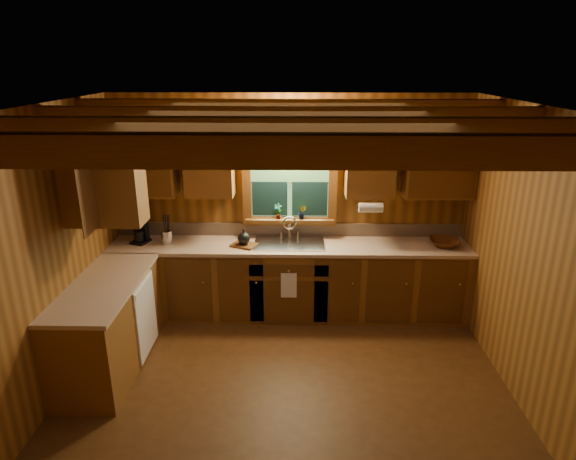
# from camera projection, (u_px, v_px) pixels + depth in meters

# --- Properties ---
(room) EXTENTS (4.20, 4.20, 4.20)m
(room) POSITION_uv_depth(u_px,v_px,m) (286.00, 267.00, 4.13)
(room) COLOR #4B2C12
(room) RESTS_ON ground
(ceiling_beams) EXTENTS (4.20, 2.54, 0.18)m
(ceiling_beams) POSITION_uv_depth(u_px,v_px,m) (286.00, 123.00, 3.74)
(ceiling_beams) COLOR brown
(ceiling_beams) RESTS_ON room
(base_cabinets) EXTENTS (4.20, 2.22, 0.86)m
(base_cabinets) POSITION_uv_depth(u_px,v_px,m) (246.00, 292.00, 5.64)
(base_cabinets) COLOR brown
(base_cabinets) RESTS_ON ground
(countertop) EXTENTS (4.20, 2.24, 0.04)m
(countertop) POSITION_uv_depth(u_px,v_px,m) (246.00, 255.00, 5.50)
(countertop) COLOR tan
(countertop) RESTS_ON base_cabinets
(backsplash) EXTENTS (4.20, 0.02, 0.16)m
(backsplash) POSITION_uv_depth(u_px,v_px,m) (290.00, 229.00, 6.02)
(backsplash) COLOR tan
(backsplash) RESTS_ON room
(dishwasher_panel) EXTENTS (0.02, 0.60, 0.80)m
(dishwasher_panel) POSITION_uv_depth(u_px,v_px,m) (146.00, 317.00, 5.09)
(dishwasher_panel) COLOR white
(dishwasher_panel) RESTS_ON base_cabinets
(upper_cabinets) EXTENTS (4.19, 1.77, 0.78)m
(upper_cabinets) POSITION_uv_depth(u_px,v_px,m) (237.00, 168.00, 5.31)
(upper_cabinets) COLOR brown
(upper_cabinets) RESTS_ON room
(window) EXTENTS (1.12, 0.08, 1.00)m
(window) POSITION_uv_depth(u_px,v_px,m) (290.00, 186.00, 5.82)
(window) COLOR brown
(window) RESTS_ON room
(window_sill) EXTENTS (1.06, 0.14, 0.04)m
(window_sill) POSITION_uv_depth(u_px,v_px,m) (290.00, 220.00, 5.91)
(window_sill) COLOR brown
(window_sill) RESTS_ON room
(wall_sconce) EXTENTS (0.45, 0.21, 0.17)m
(wall_sconce) POSITION_uv_depth(u_px,v_px,m) (290.00, 134.00, 5.50)
(wall_sconce) COLOR black
(wall_sconce) RESTS_ON room
(paper_towel_roll) EXTENTS (0.27, 0.11, 0.11)m
(paper_towel_roll) POSITION_uv_depth(u_px,v_px,m) (371.00, 208.00, 5.54)
(paper_towel_roll) COLOR white
(paper_towel_roll) RESTS_ON upper_cabinets
(dish_towel) EXTENTS (0.18, 0.01, 0.30)m
(dish_towel) POSITION_uv_depth(u_px,v_px,m) (289.00, 285.00, 5.58)
(dish_towel) COLOR white
(dish_towel) RESTS_ON base_cabinets
(sink) EXTENTS (0.82, 0.48, 0.43)m
(sink) POSITION_uv_depth(u_px,v_px,m) (289.00, 247.00, 5.79)
(sink) COLOR silver
(sink) RESTS_ON countertop
(coffee_maker) EXTENTS (0.17, 0.22, 0.30)m
(coffee_maker) POSITION_uv_depth(u_px,v_px,m) (140.00, 230.00, 5.79)
(coffee_maker) COLOR black
(coffee_maker) RESTS_ON countertop
(utensil_crock) EXTENTS (0.13, 0.13, 0.36)m
(utensil_crock) POSITION_uv_depth(u_px,v_px,m) (167.00, 236.00, 5.75)
(utensil_crock) COLOR silver
(utensil_crock) RESTS_ON countertop
(cutting_board) EXTENTS (0.33, 0.29, 0.02)m
(cutting_board) POSITION_uv_depth(u_px,v_px,m) (244.00, 245.00, 5.70)
(cutting_board) COLOR #4F2D11
(cutting_board) RESTS_ON countertop
(teakettle) EXTENTS (0.14, 0.14, 0.18)m
(teakettle) POSITION_uv_depth(u_px,v_px,m) (244.00, 238.00, 5.67)
(teakettle) COLOR black
(teakettle) RESTS_ON cutting_board
(wicker_basket) EXTENTS (0.39, 0.39, 0.08)m
(wicker_basket) POSITION_uv_depth(u_px,v_px,m) (444.00, 243.00, 5.69)
(wicker_basket) COLOR #48230C
(wicker_basket) RESTS_ON countertop
(potted_plant_left) EXTENTS (0.11, 0.08, 0.19)m
(potted_plant_left) POSITION_uv_depth(u_px,v_px,m) (278.00, 211.00, 5.87)
(potted_plant_left) COLOR #4F2D11
(potted_plant_left) RESTS_ON window_sill
(potted_plant_right) EXTENTS (0.10, 0.09, 0.17)m
(potted_plant_right) POSITION_uv_depth(u_px,v_px,m) (302.00, 212.00, 5.86)
(potted_plant_right) COLOR #4F2D11
(potted_plant_right) RESTS_ON window_sill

